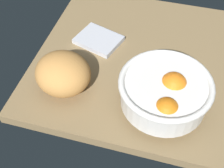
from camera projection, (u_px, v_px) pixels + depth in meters
ground_plane at (154, 63)px, 92.05cm from camera, size 70.71×61.86×3.00cm
fruit_bowl at (165, 92)px, 74.51cm from camera, size 23.31×23.31×10.96cm
bread_loaf at (63, 73)px, 80.23cm from camera, size 19.05×18.41×10.39cm
napkin_folded at (99, 40)px, 95.67cm from camera, size 15.76×13.94×1.56cm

